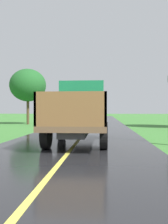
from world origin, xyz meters
TOP-DOWN VIEW (x-y plane):
  - banana_truck_near at (0.12, 12.04)m, footprint 2.38×5.82m
  - roadside_tree_near_left at (-6.76, 26.27)m, footprint 3.79×3.79m

SIDE VIEW (x-z plane):
  - banana_truck_near at x=0.12m, z-range 0.07..2.87m
  - roadside_tree_near_left at x=-6.76m, z-range 1.19..7.01m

